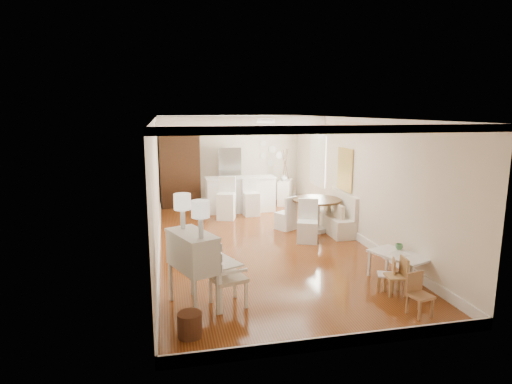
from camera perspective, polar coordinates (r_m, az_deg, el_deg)
name	(u,v)px	position (r m, az deg, el deg)	size (l,w,h in m)	color
room	(259,154)	(9.70, 0.38, 5.05)	(9.00, 9.04, 2.82)	brown
secretary_bureau	(193,270)	(6.61, -8.41, -10.31)	(0.93, 0.94, 1.18)	silver
gustavian_armchair	(228,277)	(6.66, -3.77, -11.22)	(0.53, 0.53, 0.93)	white
wicker_basket	(190,325)	(6.01, -8.83, -17.07)	(0.33, 0.33, 0.33)	#522C19
kids_table	(398,267)	(8.03, 18.46, -9.51)	(0.59, 0.98, 0.49)	white
kids_chair_a	(396,276)	(7.43, 18.11, -10.57)	(0.31, 0.31, 0.64)	tan
kids_chair_b	(386,274)	(7.56, 16.95, -10.43)	(0.27, 0.27, 0.56)	#A77C4C
kids_chair_c	(420,295)	(6.84, 21.07, -12.69)	(0.31, 0.31, 0.64)	#A4724A
banquette	(334,212)	(10.71, 10.42, -2.68)	(0.52, 1.60, 0.98)	silver
dining_table	(316,215)	(10.68, 8.07, -3.07)	(1.20, 1.20, 0.82)	#4E3219
slip_chair_near	(308,221)	(9.80, 6.91, -3.88)	(0.46, 0.48, 0.96)	silver
slip_chair_far	(286,213)	(10.78, 3.96, -2.77)	(0.40, 0.42, 0.85)	white
breakfast_counter	(240,194)	(12.63, -2.08, -0.31)	(2.05, 0.65, 1.03)	white
bar_stool_left	(226,198)	(11.74, -4.00, -0.85)	(0.47, 0.47, 1.17)	white
bar_stool_right	(251,197)	(12.13, -0.65, -0.71)	(0.42, 0.42, 1.05)	white
pantry_cabinet	(180,170)	(13.41, -10.09, 2.94)	(1.20, 0.60, 2.30)	#381E11
fridge	(241,176)	(13.61, -2.04, 2.15)	(0.75, 0.65, 1.80)	silver
sideboard	(285,192)	(13.65, 3.86, -0.03)	(0.36, 0.81, 0.77)	silver
pencil_cup	(399,247)	(8.18, 18.54, -6.93)	(0.13, 0.13, 0.10)	#57955C
branch_vase	(284,177)	(13.54, 3.77, 1.98)	(0.20, 0.20, 0.21)	silver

